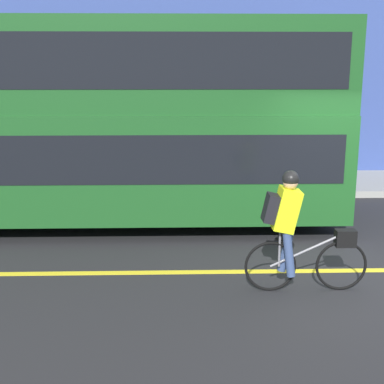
{
  "coord_description": "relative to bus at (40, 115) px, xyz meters",
  "views": [
    {
      "loc": [
        -2.87,
        -7.08,
        2.89
      ],
      "look_at": [
        -2.65,
        0.88,
        1.0
      ],
      "focal_mm": 50.0,
      "sensor_mm": 36.0,
      "label": 1
    }
  ],
  "objects": [
    {
      "name": "road_center_line",
      "position": [
        5.34,
        -2.54,
        -2.02
      ],
      "size": [
        50.0,
        0.14,
        0.01
      ],
      "primitive_type": "cube",
      "color": "yellow",
      "rests_on": "ground_plane"
    },
    {
      "name": "ground_plane",
      "position": [
        5.34,
        -2.64,
        -2.03
      ],
      "size": [
        80.0,
        80.0,
        0.0
      ],
      "primitive_type": "plane",
      "color": "#232326"
    },
    {
      "name": "trash_bin",
      "position": [
        2.6,
        2.87,
        -1.35
      ],
      "size": [
        0.54,
        0.54,
        1.05
      ],
      "color": "#262628",
      "rests_on": "sidewalk_curb"
    },
    {
      "name": "sidewalk_curb",
      "position": [
        5.34,
        3.0,
        -1.95
      ],
      "size": [
        60.0,
        2.45,
        0.15
      ],
      "color": "gray",
      "rests_on": "ground_plane"
    },
    {
      "name": "cyclist_on_bike",
      "position": [
        3.97,
        -3.21,
        -1.16
      ],
      "size": [
        1.61,
        0.32,
        1.61
      ],
      "color": "black",
      "rests_on": "ground_plane"
    },
    {
      "name": "bus",
      "position": [
        0.0,
        0.0,
        0.0
      ],
      "size": [
        10.79,
        2.57,
        3.66
      ],
      "color": "black",
      "rests_on": "ground_plane"
    },
    {
      "name": "building_facade",
      "position": [
        5.34,
        4.37,
        1.39
      ],
      "size": [
        60.0,
        0.3,
        6.83
      ],
      "color": "#33478C",
      "rests_on": "ground_plane"
    }
  ]
}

